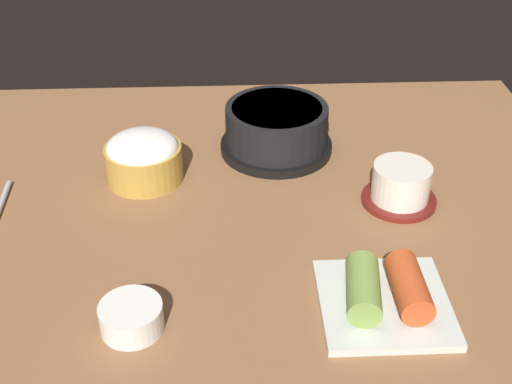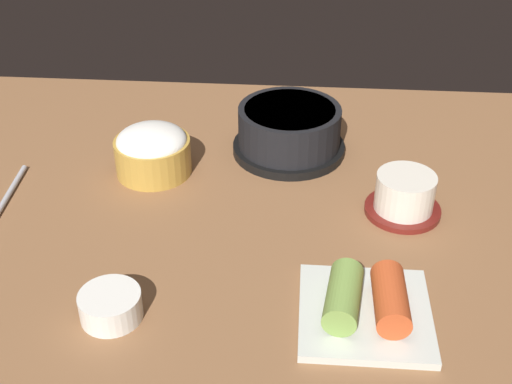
# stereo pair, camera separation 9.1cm
# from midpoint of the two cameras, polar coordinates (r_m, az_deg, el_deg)

# --- Properties ---
(dining_table) EXTENTS (1.00, 0.76, 0.02)m
(dining_table) POSITION_cam_midpoint_polar(r_m,az_deg,el_deg) (0.95, 1.63, -1.37)
(dining_table) COLOR brown
(dining_table) RESTS_ON ground
(stone_pot) EXTENTS (0.17, 0.17, 0.07)m
(stone_pot) POSITION_cam_midpoint_polar(r_m,az_deg,el_deg) (1.04, 5.31, 5.13)
(stone_pot) COLOR black
(stone_pot) RESTS_ON dining_table
(rice_bowl) EXTENTS (0.11, 0.11, 0.07)m
(rice_bowl) POSITION_cam_midpoint_polar(r_m,az_deg,el_deg) (0.99, -6.12, 3.43)
(rice_bowl) COLOR #B78C38
(rice_bowl) RESTS_ON dining_table
(tea_cup_with_saucer) EXTENTS (0.10, 0.10, 0.06)m
(tea_cup_with_saucer) POSITION_cam_midpoint_polar(r_m,az_deg,el_deg) (0.94, 15.11, -0.34)
(tea_cup_with_saucer) COLOR maroon
(tea_cup_with_saucer) RESTS_ON dining_table
(kimchi_plate) EXTENTS (0.15, 0.15, 0.05)m
(kimchi_plate) POSITION_cam_midpoint_polar(r_m,az_deg,el_deg) (0.77, 12.62, -9.38)
(kimchi_plate) COLOR silver
(kimchi_plate) RESTS_ON dining_table
(side_bowl_near) EXTENTS (0.07, 0.07, 0.03)m
(side_bowl_near) POSITION_cam_midpoint_polar(r_m,az_deg,el_deg) (0.77, -8.80, -9.49)
(side_bowl_near) COLOR white
(side_bowl_near) RESTS_ON dining_table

